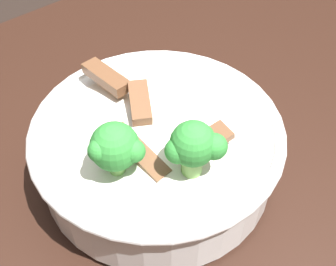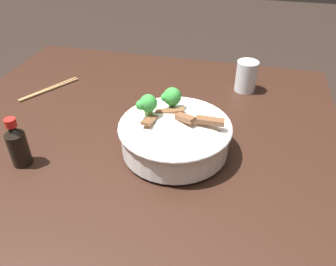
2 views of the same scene
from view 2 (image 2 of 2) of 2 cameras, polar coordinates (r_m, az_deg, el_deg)
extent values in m
cube|color=black|center=(0.78, -9.35, -7.44)|extent=(1.28, 1.05, 0.05)
cube|color=black|center=(1.43, 17.79, -7.25)|extent=(0.08, 0.08, 0.77)
cube|color=black|center=(1.58, -15.49, -2.17)|extent=(0.08, 0.08, 0.77)
cylinder|color=white|center=(0.80, 1.16, -2.84)|extent=(0.12, 0.12, 0.01)
cylinder|color=white|center=(0.78, 1.19, -0.77)|extent=(0.25, 0.25, 0.06)
torus|color=white|center=(0.76, 1.22, 1.17)|extent=(0.26, 0.26, 0.01)
ellipsoid|color=white|center=(0.76, 1.21, 0.56)|extent=(0.22, 0.22, 0.05)
cube|color=brown|center=(0.74, 2.96, 2.52)|extent=(0.04, 0.05, 0.02)
cube|color=brown|center=(0.79, 0.29, 3.69)|extent=(0.02, 0.07, 0.02)
cube|color=brown|center=(0.75, -3.13, 2.21)|extent=(0.05, 0.03, 0.01)
cube|color=brown|center=(0.74, 7.15, 2.05)|extent=(0.02, 0.06, 0.01)
cylinder|color=#7AB256|center=(0.77, -3.29, 3.45)|extent=(0.02, 0.02, 0.02)
sphere|color=green|center=(0.76, -3.36, 5.06)|extent=(0.04, 0.04, 0.04)
sphere|color=green|center=(0.77, -2.76, 5.33)|extent=(0.02, 0.02, 0.02)
sphere|color=green|center=(0.75, -4.60, 4.75)|extent=(0.02, 0.02, 0.02)
cylinder|color=#6BA84C|center=(0.81, 0.71, 4.73)|extent=(0.02, 0.02, 0.02)
sphere|color=green|center=(0.79, 0.72, 6.18)|extent=(0.04, 0.04, 0.04)
sphere|color=green|center=(0.80, 1.00, 6.96)|extent=(0.02, 0.02, 0.02)
sphere|color=green|center=(0.79, -0.49, 6.05)|extent=(0.02, 0.02, 0.02)
cylinder|color=white|center=(1.08, 12.79, 7.26)|extent=(0.06, 0.06, 0.00)
cylinder|color=white|center=(1.06, 13.10, 9.35)|extent=(0.06, 0.06, 0.09)
cylinder|color=silver|center=(1.07, 12.94, 8.30)|extent=(0.05, 0.05, 0.04)
cylinder|color=#9E7A4C|center=(1.12, -19.56, 7.09)|extent=(0.18, 0.10, 0.01)
cylinder|color=#9E7A4C|center=(1.11, -19.33, 6.97)|extent=(0.18, 0.11, 0.01)
cylinder|color=black|center=(0.81, -23.91, -2.48)|extent=(0.04, 0.04, 0.08)
cone|color=black|center=(0.78, -24.77, 0.43)|extent=(0.04, 0.04, 0.02)
cylinder|color=red|center=(0.77, -25.12, 1.58)|extent=(0.02, 0.02, 0.02)
camera|label=1|loc=(0.88, -12.29, 27.20)|focal=45.61mm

